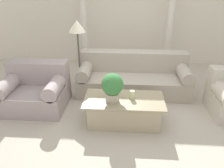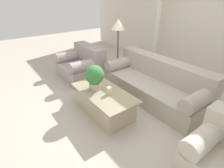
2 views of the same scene
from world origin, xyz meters
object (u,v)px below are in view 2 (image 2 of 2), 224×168
Objects in this scene: coffee_table at (104,102)px; potted_plant at (95,76)px; floor_lamp at (118,29)px; sofa_long at (155,83)px; loveseat at (82,65)px.

potted_plant reaches higher than coffee_table.
sofa_long is at bearing 7.18° from floor_lamp.
coffee_table is 2.81× the size of potted_plant.
potted_plant is (-0.39, -1.33, 0.40)m from sofa_long.
coffee_table is at bearing -48.44° from floor_lamp.
sofa_long is 1.56m from floor_lamp.
loveseat is at bearing -157.73° from sofa_long.
floor_lamp is at bearing 131.56° from coffee_table.
sofa_long is 1.44m from potted_plant.
loveseat is at bearing -139.74° from floor_lamp.
coffee_table is 1.86m from floor_lamp.
floor_lamp is at bearing 123.72° from potted_plant.
potted_plant is 0.31× the size of floor_lamp.
sofa_long is 1.28m from coffee_table.
potted_plant is at bearing -18.93° from loveseat.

